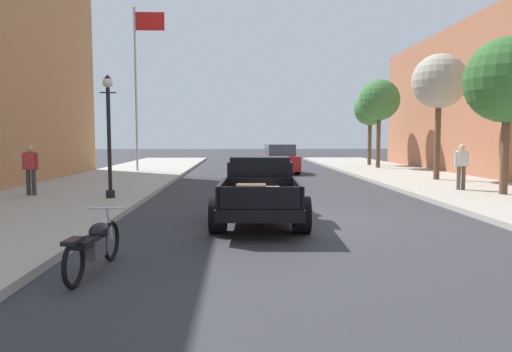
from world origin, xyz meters
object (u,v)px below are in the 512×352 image
at_px(hotrod_truck_black, 260,190).
at_px(street_tree_nearest, 508,80).
at_px(motorcycle_parked, 94,244).
at_px(pedestrian_sidewalk_left, 31,167).
at_px(street_tree_third, 379,100).
at_px(car_background_red, 279,160).
at_px(street_tree_farthest, 370,110).
at_px(flagpole, 140,71).
at_px(street_tree_second, 439,82).
at_px(street_lamp_near, 109,127).
at_px(pedestrian_sidewalk_right, 461,164).

xyz_separation_m(hotrod_truck_black, street_tree_nearest, (8.37, 3.81, 3.17)).
xyz_separation_m(motorcycle_parked, street_tree_nearest, (11.09, 8.26, 3.49)).
relative_size(pedestrian_sidewalk_left, street_tree_third, 0.30).
xyz_separation_m(car_background_red, street_tree_farthest, (6.71, 5.19, 3.17)).
bearing_deg(car_background_red, pedestrian_sidewalk_left, -129.12).
relative_size(hotrod_truck_black, flagpole, 0.55).
relative_size(pedestrian_sidewalk_left, street_tree_second, 0.29).
bearing_deg(hotrod_truck_black, street_tree_third, 64.91).
bearing_deg(pedestrian_sidewalk_left, motorcycle_parked, -61.46).
relative_size(street_lamp_near, street_tree_farthest, 0.78).
bearing_deg(hotrod_truck_black, pedestrian_sidewalk_right, 34.41).
bearing_deg(pedestrian_sidewalk_left, street_tree_nearest, -1.14).
distance_m(hotrod_truck_black, street_tree_nearest, 9.73).
xyz_separation_m(pedestrian_sidewalk_right, flagpole, (-13.67, 10.20, 4.68)).
bearing_deg(street_tree_nearest, flagpole, 141.30).
relative_size(hotrod_truck_black, street_tree_third, 0.91).
xyz_separation_m(motorcycle_parked, flagpole, (-3.37, 19.84, 5.33)).
bearing_deg(street_tree_third, pedestrian_sidewalk_left, -139.29).
bearing_deg(street_tree_nearest, motorcycle_parked, -143.32).
bearing_deg(street_tree_second, pedestrian_sidewalk_right, -101.61).
bearing_deg(street_tree_farthest, hotrod_truck_black, -112.46).
xyz_separation_m(flagpole, street_tree_nearest, (14.46, -11.58, -1.84)).
bearing_deg(flagpole, pedestrian_sidewalk_left, -96.55).
distance_m(motorcycle_parked, pedestrian_sidewalk_left, 9.78).
relative_size(street_tree_second, street_tree_farthest, 1.13).
relative_size(street_lamp_near, street_tree_nearest, 0.74).
distance_m(motorcycle_parked, street_tree_nearest, 14.26).
bearing_deg(car_background_red, street_tree_nearest, -60.55).
xyz_separation_m(street_tree_second, street_tree_farthest, (0.09, 11.31, -0.57)).
bearing_deg(hotrod_truck_black, flagpole, 111.57).
bearing_deg(hotrod_truck_black, street_tree_farthest, 67.54).
distance_m(street_tree_second, street_tree_third, 8.24).
bearing_deg(street_tree_farthest, street_lamp_near, -127.13).
height_order(pedestrian_sidewalk_right, street_tree_second, street_tree_second).
height_order(hotrod_truck_black, car_background_red, car_background_red).
distance_m(hotrod_truck_black, street_tree_third, 19.68).
xyz_separation_m(car_background_red, pedestrian_sidewalk_left, (-9.19, -11.30, 0.32)).
xyz_separation_m(hotrod_truck_black, pedestrian_sidewalk_left, (-7.38, 4.12, 0.33)).
bearing_deg(street_tree_third, motorcycle_parked, -116.43).
distance_m(car_background_red, street_tree_nearest, 13.71).
distance_m(pedestrian_sidewalk_left, street_lamp_near, 3.20).
distance_m(street_lamp_near, flagpole, 12.63).
relative_size(motorcycle_parked, flagpole, 0.23).
bearing_deg(flagpole, car_background_red, 0.23).
relative_size(hotrod_truck_black, pedestrian_sidewalk_left, 3.03).
height_order(motorcycle_parked, flagpole, flagpole).
xyz_separation_m(flagpole, street_tree_second, (14.51, -6.09, -1.26)).
bearing_deg(car_background_red, hotrod_truck_black, -96.70).
relative_size(car_background_red, street_tree_second, 0.79).
bearing_deg(street_tree_third, pedestrian_sidewalk_right, -92.89).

